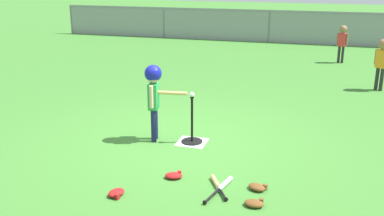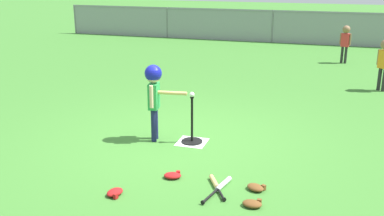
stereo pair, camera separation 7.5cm
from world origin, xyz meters
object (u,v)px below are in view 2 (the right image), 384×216
at_px(fielder_near_left, 345,39).
at_px(spare_bat_silver, 221,186).
at_px(glove_outfield_drop, 173,175).
at_px(batting_tee, 192,135).
at_px(spare_bat_wood, 216,184).
at_px(batter_child, 154,87).
at_px(baseball_on_tee, 192,94).
at_px(glove_by_plate, 115,192).
at_px(glove_near_bats, 252,204).
at_px(glove_tossed_aside, 256,187).

relative_size(fielder_near_left, spare_bat_silver, 1.49).
bearing_deg(glove_outfield_drop, batting_tee, 96.04).
bearing_deg(spare_bat_wood, spare_bat_silver, -25.10).
distance_m(batter_child, fielder_near_left, 7.62).
relative_size(baseball_on_tee, spare_bat_silver, 0.11).
relative_size(batting_tee, glove_by_plate, 2.85).
bearing_deg(glove_outfield_drop, spare_bat_wood, -6.11).
xyz_separation_m(fielder_near_left, glove_near_bats, (-1.06, -8.64, -0.64)).
relative_size(baseball_on_tee, spare_bat_wood, 0.13).
relative_size(fielder_near_left, glove_near_bats, 4.65).
bearing_deg(glove_by_plate, spare_bat_wood, 27.68).
xyz_separation_m(batting_tee, baseball_on_tee, (0.00, 0.00, 0.64)).
xyz_separation_m(batting_tee, batter_child, (-0.57, -0.07, 0.73)).
height_order(baseball_on_tee, batter_child, batter_child).
relative_size(batter_child, fielder_near_left, 1.13).
bearing_deg(glove_outfield_drop, batter_child, 121.06).
xyz_separation_m(batting_tee, spare_bat_silver, (0.78, -1.34, -0.09)).
distance_m(batter_child, glove_near_bats, 2.53).
relative_size(batting_tee, spare_bat_silver, 1.03).
relative_size(batter_child, glove_tossed_aside, 4.40).
xyz_separation_m(glove_by_plate, glove_outfield_drop, (0.50, 0.63, 0.00)).
distance_m(baseball_on_tee, spare_bat_wood, 1.66).
height_order(spare_bat_silver, glove_tossed_aside, glove_tossed_aside).
relative_size(batting_tee, batter_child, 0.61).
bearing_deg(glove_outfield_drop, baseball_on_tee, 96.04).
height_order(baseball_on_tee, glove_tossed_aside, baseball_on_tee).
bearing_deg(glove_near_bats, baseball_on_tee, 126.52).
bearing_deg(fielder_near_left, batter_child, -112.01).
relative_size(spare_bat_silver, glove_outfield_drop, 2.79).
bearing_deg(glove_near_bats, spare_bat_silver, 144.79).
relative_size(batter_child, spare_bat_silver, 1.69).
bearing_deg(glove_outfield_drop, glove_tossed_aside, -0.55).
relative_size(spare_bat_wood, glove_outfield_drop, 2.23).
bearing_deg(glove_near_bats, spare_bat_wood, 146.13).
relative_size(batting_tee, glove_near_bats, 3.19).
xyz_separation_m(spare_bat_silver, glove_by_plate, (-1.15, -0.53, 0.01)).
relative_size(batting_tee, baseball_on_tee, 9.78).
bearing_deg(baseball_on_tee, batter_child, -172.76).
height_order(batting_tee, baseball_on_tee, baseball_on_tee).
distance_m(glove_near_bats, glove_tossed_aside, 0.40).
bearing_deg(fielder_near_left, spare_bat_wood, -100.74).
bearing_deg(fielder_near_left, glove_outfield_drop, -104.63).
relative_size(baseball_on_tee, fielder_near_left, 0.07).
distance_m(batting_tee, batter_child, 0.93).
bearing_deg(batter_child, glove_tossed_aside, -33.74).
bearing_deg(spare_bat_wood, glove_tossed_aside, 6.04).
xyz_separation_m(fielder_near_left, glove_tossed_aside, (-1.09, -8.25, -0.64)).
bearing_deg(batter_child, batting_tee, 7.24).
bearing_deg(glove_near_bats, glove_by_plate, -172.18).
bearing_deg(glove_outfield_drop, fielder_near_left, 75.37).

